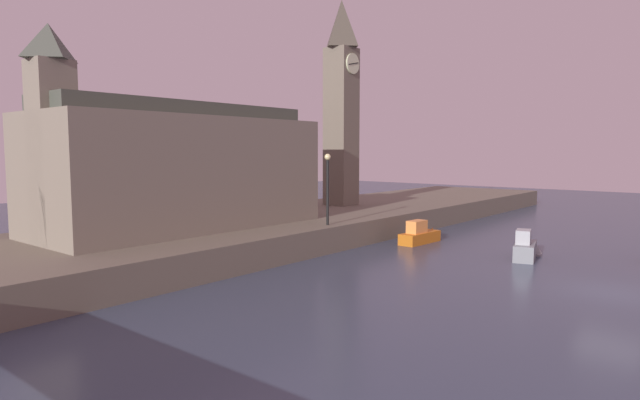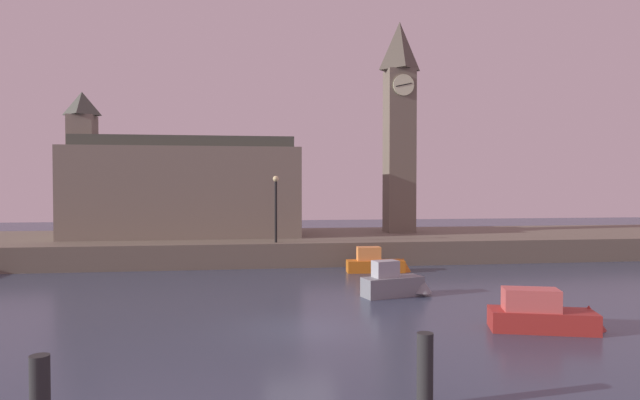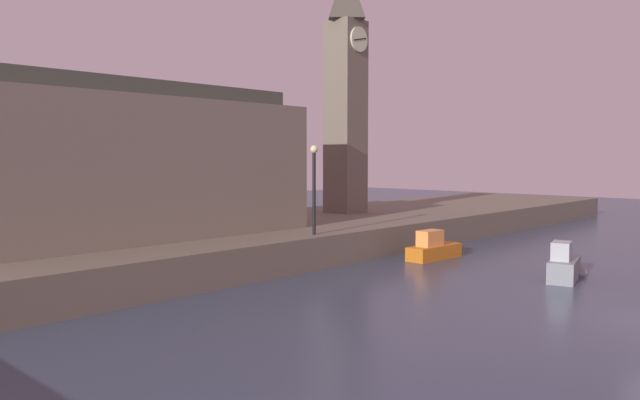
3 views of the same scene
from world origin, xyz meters
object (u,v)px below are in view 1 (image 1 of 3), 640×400
Objects in this scene: boat_cruiser_grey at (526,248)px; boat_patrol_orange at (422,235)px; parliament_hall at (178,168)px; clock_tower at (341,100)px; streetlamp at (328,181)px.

boat_patrol_orange is (0.91, 6.83, -0.08)m from boat_cruiser_grey.
boat_patrol_orange is at bearing 82.42° from boat_cruiser_grey.
parliament_hall is at bearing 126.23° from boat_cruiser_grey.
clock_tower is 19.22m from boat_cruiser_grey.
streetlamp reaches higher than boat_cruiser_grey.
clock_tower is 1.01× the size of parliament_hall.
clock_tower reaches higher than streetlamp.
clock_tower is at bearing 73.66° from boat_cruiser_grey.
parliament_hall reaches higher than boat_cruiser_grey.
boat_patrol_orange is at bearing -35.05° from parliament_hall.
parliament_hall is at bearing 144.95° from boat_patrol_orange.
parliament_hall reaches higher than streetlamp.
boat_cruiser_grey reaches higher than boat_patrol_orange.
parliament_hall is at bearing -177.01° from clock_tower.
clock_tower is at bearing 2.99° from parliament_hall.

